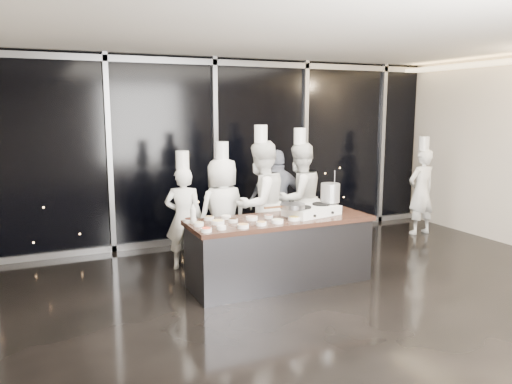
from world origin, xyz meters
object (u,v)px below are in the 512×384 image
Objects in this scene: stock_pot at (330,193)px; chef_far_left at (184,217)px; chef_right at (299,198)px; chef_left at (223,212)px; stove at (312,210)px; frying_pan at (292,206)px; demo_counter at (280,251)px; chef_center at (261,204)px; chef_side at (421,191)px; guest at (278,201)px.

chef_far_left reaches higher than stock_pot.
chef_left is at bearing -7.10° from chef_right.
stove is at bearing 57.45° from chef_right.
chef_left is (-1.25, 0.94, -0.34)m from stock_pot.
frying_pan is at bearing 45.50° from chef_right.
demo_counter is at bearing -174.56° from stock_pot.
chef_center is (-0.04, 0.90, -0.13)m from frying_pan.
demo_counter is 9.38× the size of stock_pot.
chef_right is (0.91, 1.13, 0.46)m from demo_counter.
chef_center is at bearing 79.25° from frying_pan.
stove is 0.44× the size of chef_side.
chef_far_left is 0.83× the size of chef_center.
chef_right reaches higher than stock_pot.
demo_counter is 1.47× the size of guest.
stock_pot is 0.13× the size of chef_center.
chef_left is 1.11× the size of guest.
demo_counter is 4.10× the size of frying_pan.
chef_center reaches higher than demo_counter.
frying_pan is (-0.35, -0.08, 0.10)m from stove.
stove is at bearing 165.09° from chef_far_left.
stove reaches higher than demo_counter.
frying_pan reaches higher than demo_counter.
chef_left reaches higher than chef_side.
chef_right reaches higher than stove.
frying_pan is 0.30× the size of chef_right.
demo_counter is 1.35× the size of chef_side.
chef_side is (3.15, 1.33, -0.14)m from stove.
demo_counter is 0.70m from stove.
stock_pot is 0.14× the size of chef_side.
chef_side is at bearing 172.74° from chef_right.
stove is 0.43× the size of chef_left.
frying_pan is 1.68m from chef_far_left.
stove is at bearing 92.77° from guest.
chef_right is at bearing -157.49° from chef_far_left.
demo_counter is 0.63m from frying_pan.
guest is (0.19, 1.39, -0.13)m from stove.
chef_right is at bearing 84.99° from stock_pot.
chef_left is (-0.91, 1.02, -0.14)m from stove.
stock_pot is at bearing 131.54° from chef_left.
chef_left is 1.35m from chef_right.
demo_counter is 1.55m from chef_far_left.
frying_pan is at bearing 19.02° from chef_side.
chef_center is (0.52, -0.20, 0.11)m from chef_left.
chef_center is (0.10, 0.82, 0.49)m from demo_counter.
stove is 1.87m from chef_far_left.
stove is 0.37m from frying_pan.
frying_pan is 0.91m from chef_center.
chef_center reaches higher than chef_side.
chef_left is (-0.56, 1.10, -0.24)m from frying_pan.
chef_far_left is 4.62m from chef_side.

